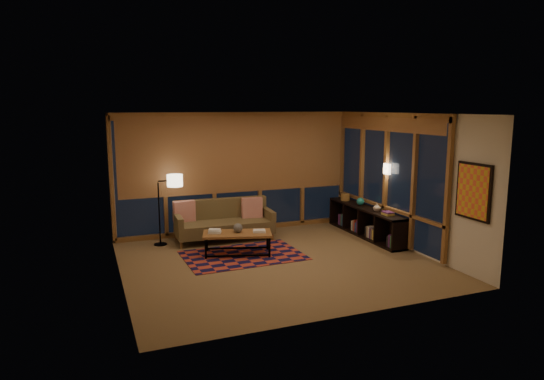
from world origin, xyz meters
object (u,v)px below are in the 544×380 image
object	(u,v)px
coffee_table	(237,244)
floor_lamp	(159,210)
sofa	(224,221)
bookshelf	(365,222)

from	to	relation	value
coffee_table	floor_lamp	distance (m)	1.85
sofa	coffee_table	distance (m)	1.10
sofa	coffee_table	size ratio (longest dim) A/B	1.57
sofa	bookshelf	size ratio (longest dim) A/B	0.79
sofa	coffee_table	bearing A→B (deg)	-90.25
bookshelf	sofa	bearing A→B (deg)	164.97
sofa	floor_lamp	world-z (taller)	floor_lamp
sofa	floor_lamp	xyz separation A→B (m)	(-1.33, 0.14, 0.31)
floor_lamp	bookshelf	xyz separation A→B (m)	(4.32, -0.95, -0.41)
sofa	floor_lamp	bearing A→B (deg)	176.16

